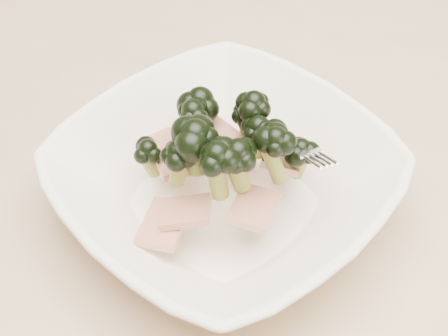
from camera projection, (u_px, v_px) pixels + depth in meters
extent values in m
cube|color=tan|center=(291.00, 219.00, 0.57)|extent=(1.20, 0.80, 0.04)
cylinder|color=tan|center=(93.00, 108.00, 1.23)|extent=(0.06, 0.06, 0.71)
imported|color=white|center=(224.00, 181.00, 0.53)|extent=(0.34, 0.34, 0.07)
cylinder|color=olive|center=(273.00, 154.00, 0.53)|extent=(0.02, 0.01, 0.03)
ellipsoid|color=black|center=(274.00, 138.00, 0.51)|extent=(0.03, 0.03, 0.02)
cylinder|color=olive|center=(274.00, 162.00, 0.50)|extent=(0.02, 0.02, 0.05)
ellipsoid|color=black|center=(276.00, 138.00, 0.48)|extent=(0.03, 0.03, 0.03)
cylinder|color=olive|center=(179.00, 169.00, 0.50)|extent=(0.02, 0.02, 0.03)
ellipsoid|color=black|center=(178.00, 151.00, 0.49)|extent=(0.03, 0.03, 0.03)
cylinder|color=olive|center=(269.00, 153.00, 0.52)|extent=(0.02, 0.02, 0.04)
ellipsoid|color=black|center=(271.00, 133.00, 0.50)|extent=(0.03, 0.03, 0.03)
cylinder|color=olive|center=(257.00, 144.00, 0.52)|extent=(0.01, 0.02, 0.03)
ellipsoid|color=black|center=(258.00, 127.00, 0.51)|extent=(0.03, 0.03, 0.03)
cylinder|color=olive|center=(150.00, 164.00, 0.54)|extent=(0.02, 0.02, 0.03)
ellipsoid|color=black|center=(148.00, 149.00, 0.52)|extent=(0.03, 0.03, 0.02)
cylinder|color=olive|center=(201.00, 120.00, 0.56)|extent=(0.02, 0.02, 0.04)
ellipsoid|color=black|center=(200.00, 100.00, 0.54)|extent=(0.04, 0.04, 0.03)
cylinder|color=olive|center=(299.00, 164.00, 0.53)|extent=(0.02, 0.01, 0.03)
ellipsoid|color=black|center=(301.00, 149.00, 0.51)|extent=(0.03, 0.03, 0.02)
cylinder|color=olive|center=(198.00, 134.00, 0.54)|extent=(0.02, 0.01, 0.03)
ellipsoid|color=black|center=(198.00, 118.00, 0.52)|extent=(0.03, 0.03, 0.02)
cylinder|color=olive|center=(196.00, 154.00, 0.50)|extent=(0.03, 0.03, 0.04)
ellipsoid|color=black|center=(195.00, 134.00, 0.48)|extent=(0.04, 0.04, 0.03)
cylinder|color=olive|center=(253.00, 126.00, 0.54)|extent=(0.03, 0.02, 0.05)
ellipsoid|color=black|center=(254.00, 102.00, 0.52)|extent=(0.03, 0.03, 0.03)
cylinder|color=olive|center=(217.00, 177.00, 0.49)|extent=(0.02, 0.01, 0.04)
ellipsoid|color=black|center=(217.00, 155.00, 0.47)|extent=(0.04, 0.04, 0.03)
cylinder|color=olive|center=(194.00, 130.00, 0.54)|extent=(0.02, 0.02, 0.04)
ellipsoid|color=black|center=(193.00, 111.00, 0.52)|extent=(0.03, 0.03, 0.03)
cylinder|color=olive|center=(246.00, 128.00, 0.55)|extent=(0.01, 0.01, 0.02)
ellipsoid|color=black|center=(247.00, 113.00, 0.53)|extent=(0.03, 0.03, 0.02)
cylinder|color=olive|center=(237.00, 172.00, 0.49)|extent=(0.02, 0.02, 0.04)
ellipsoid|color=black|center=(238.00, 152.00, 0.48)|extent=(0.04, 0.04, 0.03)
cube|color=maroon|center=(283.00, 152.00, 0.55)|extent=(0.05, 0.06, 0.02)
cube|color=maroon|center=(239.00, 152.00, 0.56)|extent=(0.03, 0.05, 0.02)
cube|color=maroon|center=(170.00, 148.00, 0.56)|extent=(0.06, 0.05, 0.01)
cube|color=maroon|center=(254.00, 208.00, 0.49)|extent=(0.04, 0.05, 0.01)
cube|color=maroon|center=(186.00, 212.00, 0.50)|extent=(0.05, 0.05, 0.02)
cube|color=maroon|center=(182.00, 160.00, 0.53)|extent=(0.06, 0.06, 0.01)
cube|color=maroon|center=(164.00, 224.00, 0.50)|extent=(0.04, 0.05, 0.01)
cube|color=maroon|center=(216.00, 134.00, 0.55)|extent=(0.05, 0.04, 0.02)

